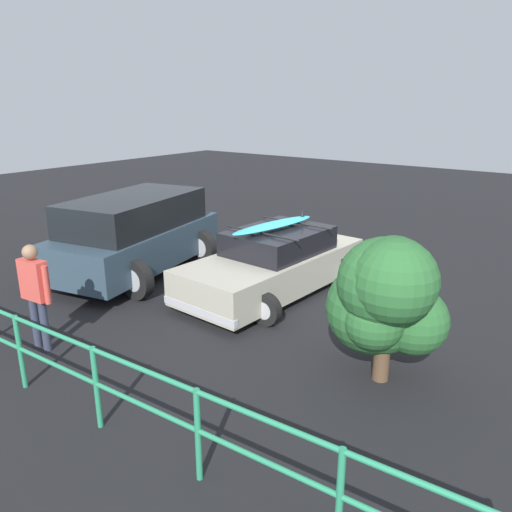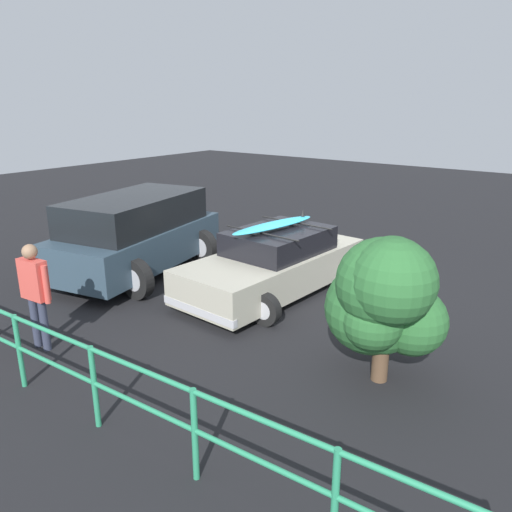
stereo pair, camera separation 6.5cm
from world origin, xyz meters
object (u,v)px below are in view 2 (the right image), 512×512
Objects in this scene: suv_car at (137,234)px; person_bystander at (35,287)px; sedan_car at (274,263)px; bush_near_left at (384,299)px.

suv_car reaches higher than person_bystander.
sedan_car is 3.38m from suv_car.
suv_car is at bearing 15.69° from sedan_car.
sedan_car is at bearing -31.21° from bush_near_left.
person_bystander is (1.59, 4.36, 0.43)m from sedan_car.
bush_near_left is at bearing 170.91° from suv_car.
sedan_car is 2.53× the size of person_bystander.
person_bystander is at bearing 69.90° from sedan_car.
sedan_car is 3.80m from bush_near_left.
person_bystander is at bearing 115.56° from suv_car.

